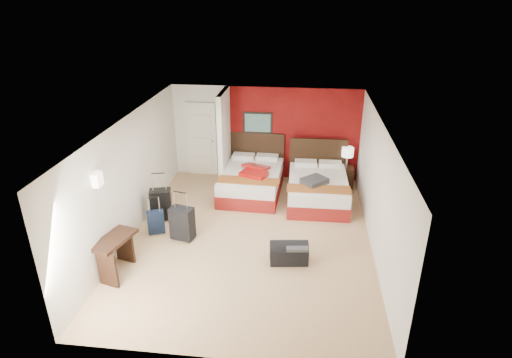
# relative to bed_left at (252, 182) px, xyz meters

# --- Properties ---
(ground) EXTENTS (6.50, 6.50, 0.00)m
(ground) POSITION_rel_bed_left_xyz_m (0.23, -2.11, -0.31)
(ground) COLOR #DAB686
(ground) RESTS_ON ground
(room_walls) EXTENTS (5.02, 6.52, 2.50)m
(room_walls) POSITION_rel_bed_left_xyz_m (-1.17, -0.69, 0.95)
(room_walls) COLOR silver
(room_walls) RESTS_ON ground
(red_accent_panel) EXTENTS (3.50, 0.04, 2.50)m
(red_accent_panel) POSITION_rel_bed_left_xyz_m (0.98, 1.12, 0.94)
(red_accent_panel) COLOR maroon
(red_accent_panel) RESTS_ON ground
(partition_wall) EXTENTS (0.12, 1.20, 2.50)m
(partition_wall) POSITION_rel_bed_left_xyz_m (-0.77, 0.50, 0.94)
(partition_wall) COLOR silver
(partition_wall) RESTS_ON ground
(entry_door) EXTENTS (0.82, 0.06, 2.05)m
(entry_door) POSITION_rel_bed_left_xyz_m (-1.52, 1.09, 0.72)
(entry_door) COLOR silver
(entry_door) RESTS_ON ground
(bed_left) EXTENTS (1.53, 2.12, 0.62)m
(bed_left) POSITION_rel_bed_left_xyz_m (0.00, 0.00, 0.00)
(bed_left) COLOR silver
(bed_left) RESTS_ON ground
(bed_right) EXTENTS (1.46, 2.06, 0.61)m
(bed_right) POSITION_rel_bed_left_xyz_m (1.66, -0.26, -0.00)
(bed_right) COLOR white
(bed_right) RESTS_ON ground
(red_suitcase_open) EXTENTS (0.90, 1.03, 0.11)m
(red_suitcase_open) POSITION_rel_bed_left_xyz_m (0.10, -0.10, 0.36)
(red_suitcase_open) COLOR #A7110E
(red_suitcase_open) RESTS_ON bed_left
(jacket_bundle) EXTENTS (0.71, 0.70, 0.13)m
(jacket_bundle) POSITION_rel_bed_left_xyz_m (1.56, -0.56, 0.37)
(jacket_bundle) COLOR #3A3A3F
(jacket_bundle) RESTS_ON bed_right
(nightstand) EXTENTS (0.40, 0.40, 0.54)m
(nightstand) POSITION_rel_bed_left_xyz_m (2.41, 0.72, -0.04)
(nightstand) COLOR black
(nightstand) RESTS_ON ground
(table_lamp) EXTENTS (0.35, 0.35, 0.54)m
(table_lamp) POSITION_rel_bed_left_xyz_m (2.41, 0.72, 0.50)
(table_lamp) COLOR silver
(table_lamp) RESTS_ON nightstand
(suitcase_black) EXTENTS (0.53, 0.40, 0.70)m
(suitcase_black) POSITION_rel_bed_left_xyz_m (-1.85, -1.57, 0.04)
(suitcase_black) COLOR black
(suitcase_black) RESTS_ON ground
(suitcase_charcoal) EXTENTS (0.53, 0.40, 0.69)m
(suitcase_charcoal) POSITION_rel_bed_left_xyz_m (-1.15, -2.32, 0.04)
(suitcase_charcoal) COLOR black
(suitcase_charcoal) RESTS_ON ground
(suitcase_navy) EXTENTS (0.41, 0.33, 0.49)m
(suitcase_navy) POSITION_rel_bed_left_xyz_m (-1.78, -2.17, -0.07)
(suitcase_navy) COLOR #111C33
(suitcase_navy) RESTS_ON ground
(duffel_bag) EXTENTS (0.77, 0.47, 0.37)m
(duffel_bag) POSITION_rel_bed_left_xyz_m (1.09, -2.88, -0.13)
(duffel_bag) COLOR black
(duffel_bag) RESTS_ON ground
(jacket_draped) EXTENTS (0.44, 0.38, 0.05)m
(jacket_draped) POSITION_rel_bed_left_xyz_m (1.24, -2.93, 0.08)
(jacket_draped) COLOR #3A3A3F
(jacket_draped) RESTS_ON duffel_bag
(desk) EXTENTS (0.66, 0.98, 0.74)m
(desk) POSITION_rel_bed_left_xyz_m (-2.04, -3.60, 0.06)
(desk) COLOR black
(desk) RESTS_ON ground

